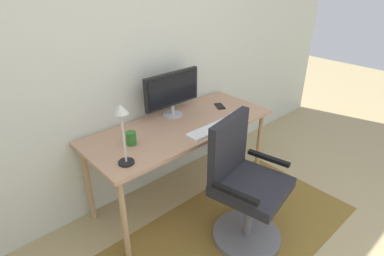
{
  "coord_description": "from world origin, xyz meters",
  "views": [
    {
      "loc": [
        -1.21,
        -0.01,
        1.92
      ],
      "look_at": [
        0.2,
        1.54,
        0.84
      ],
      "focal_mm": 29.2,
      "sensor_mm": 36.0,
      "label": 1
    }
  ],
  "objects_px": {
    "computer_mouse": "(234,115)",
    "cell_phone": "(220,106)",
    "desk": "(181,132)",
    "coffee_cup": "(131,138)",
    "desk_lamp": "(122,123)",
    "keyboard": "(210,129)",
    "office_chair": "(244,192)",
    "monitor": "(172,91)"
  },
  "relations": [
    {
      "from": "office_chair",
      "to": "keyboard",
      "type": "bearing_deg",
      "value": 67.47
    },
    {
      "from": "desk",
      "to": "cell_phone",
      "type": "relative_size",
      "value": 11.71
    },
    {
      "from": "coffee_cup",
      "to": "desk_lamp",
      "type": "height_order",
      "value": "desk_lamp"
    },
    {
      "from": "desk",
      "to": "coffee_cup",
      "type": "relative_size",
      "value": 16.26
    },
    {
      "from": "office_chair",
      "to": "desk_lamp",
      "type": "bearing_deg",
      "value": 131.9
    },
    {
      "from": "computer_mouse",
      "to": "desk",
      "type": "bearing_deg",
      "value": 155.87
    },
    {
      "from": "monitor",
      "to": "cell_phone",
      "type": "xyz_separation_m",
      "value": [
        0.45,
        -0.15,
        -0.22
      ]
    },
    {
      "from": "keyboard",
      "to": "office_chair",
      "type": "distance_m",
      "value": 0.56
    },
    {
      "from": "monitor",
      "to": "computer_mouse",
      "type": "relative_size",
      "value": 5.39
    },
    {
      "from": "cell_phone",
      "to": "desk_lamp",
      "type": "distance_m",
      "value": 1.23
    },
    {
      "from": "coffee_cup",
      "to": "computer_mouse",
      "type": "bearing_deg",
      "value": -12.36
    },
    {
      "from": "office_chair",
      "to": "cell_phone",
      "type": "bearing_deg",
      "value": 44.38
    },
    {
      "from": "computer_mouse",
      "to": "desk_lamp",
      "type": "bearing_deg",
      "value": 179.65
    },
    {
      "from": "computer_mouse",
      "to": "coffee_cup",
      "type": "distance_m",
      "value": 0.95
    },
    {
      "from": "coffee_cup",
      "to": "desk_lamp",
      "type": "bearing_deg",
      "value": -130.28
    },
    {
      "from": "keyboard",
      "to": "cell_phone",
      "type": "relative_size",
      "value": 3.07
    },
    {
      "from": "desk",
      "to": "office_chair",
      "type": "relative_size",
      "value": 1.63
    },
    {
      "from": "computer_mouse",
      "to": "cell_phone",
      "type": "distance_m",
      "value": 0.26
    },
    {
      "from": "desk",
      "to": "monitor",
      "type": "xyz_separation_m",
      "value": [
        0.07,
        0.2,
        0.3
      ]
    },
    {
      "from": "monitor",
      "to": "office_chair",
      "type": "xyz_separation_m",
      "value": [
        -0.05,
        -0.89,
        -0.55
      ]
    },
    {
      "from": "cell_phone",
      "to": "desk_lamp",
      "type": "height_order",
      "value": "desk_lamp"
    },
    {
      "from": "keyboard",
      "to": "cell_phone",
      "type": "xyz_separation_m",
      "value": [
        0.41,
        0.28,
        -0.0
      ]
    },
    {
      "from": "desk_lamp",
      "to": "office_chair",
      "type": "relative_size",
      "value": 0.43
    },
    {
      "from": "computer_mouse",
      "to": "desk_lamp",
      "type": "xyz_separation_m",
      "value": [
        -1.1,
        0.01,
        0.29
      ]
    },
    {
      "from": "coffee_cup",
      "to": "cell_phone",
      "type": "distance_m",
      "value": 1.01
    },
    {
      "from": "monitor",
      "to": "computer_mouse",
      "type": "height_order",
      "value": "monitor"
    },
    {
      "from": "coffee_cup",
      "to": "cell_phone",
      "type": "relative_size",
      "value": 0.72
    },
    {
      "from": "coffee_cup",
      "to": "desk_lamp",
      "type": "xyz_separation_m",
      "value": [
        -0.17,
        -0.2,
        0.26
      ]
    },
    {
      "from": "desk",
      "to": "office_chair",
      "type": "height_order",
      "value": "office_chair"
    },
    {
      "from": "monitor",
      "to": "coffee_cup",
      "type": "height_order",
      "value": "monitor"
    },
    {
      "from": "keyboard",
      "to": "computer_mouse",
      "type": "relative_size",
      "value": 4.13
    },
    {
      "from": "desk",
      "to": "desk_lamp",
      "type": "bearing_deg",
      "value": -163.29
    },
    {
      "from": "computer_mouse",
      "to": "office_chair",
      "type": "height_order",
      "value": "office_chair"
    },
    {
      "from": "keyboard",
      "to": "computer_mouse",
      "type": "height_order",
      "value": "computer_mouse"
    },
    {
      "from": "computer_mouse",
      "to": "desk_lamp",
      "type": "height_order",
      "value": "desk_lamp"
    },
    {
      "from": "keyboard",
      "to": "cell_phone",
      "type": "distance_m",
      "value": 0.5
    },
    {
      "from": "desk",
      "to": "cell_phone",
      "type": "height_order",
      "value": "cell_phone"
    },
    {
      "from": "keyboard",
      "to": "coffee_cup",
      "type": "xyz_separation_m",
      "value": [
        -0.59,
        0.24,
        0.04
      ]
    },
    {
      "from": "desk",
      "to": "keyboard",
      "type": "height_order",
      "value": "keyboard"
    },
    {
      "from": "computer_mouse",
      "to": "desk_lamp",
      "type": "distance_m",
      "value": 1.13
    },
    {
      "from": "desk",
      "to": "cell_phone",
      "type": "bearing_deg",
      "value": 5.08
    },
    {
      "from": "computer_mouse",
      "to": "cell_phone",
      "type": "bearing_deg",
      "value": 73.15
    }
  ]
}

